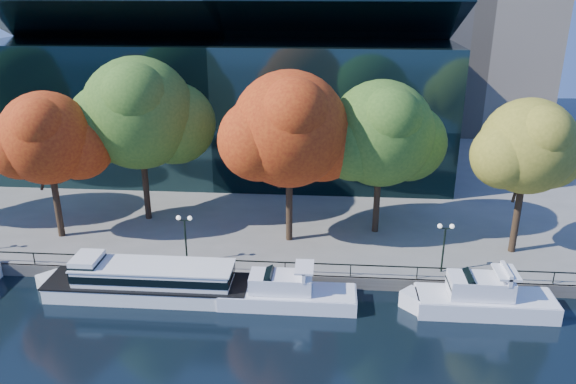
# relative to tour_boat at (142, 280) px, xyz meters

# --- Properties ---
(ground) EXTENTS (160.00, 160.00, 0.00)m
(ground) POSITION_rel_tour_boat_xyz_m (5.45, -0.91, -1.32)
(ground) COLOR black
(ground) RESTS_ON ground
(promenade) EXTENTS (90.00, 67.08, 1.00)m
(promenade) POSITION_rel_tour_boat_xyz_m (5.45, 35.47, -0.82)
(promenade) COLOR slate
(promenade) RESTS_ON ground
(railing) EXTENTS (88.20, 0.08, 0.99)m
(railing) POSITION_rel_tour_boat_xyz_m (5.45, 2.34, 0.61)
(railing) COLOR black
(railing) RESTS_ON promenade
(convention_building) EXTENTS (50.00, 24.57, 21.43)m
(convention_building) POSITION_rel_tour_boat_xyz_m (1.45, 30.88, 7.18)
(convention_building) COLOR black
(convention_building) RESTS_ON ground
(tour_boat) EXTENTS (16.41, 3.66, 3.11)m
(tour_boat) POSITION_rel_tour_boat_xyz_m (0.00, 0.00, 0.00)
(tour_boat) COLOR white
(tour_boat) RESTS_ON ground
(cruiser_near) EXTENTS (11.00, 2.83, 3.19)m
(cruiser_near) POSITION_rel_tour_boat_xyz_m (10.43, -0.44, -0.33)
(cruiser_near) COLOR white
(cruiser_near) RESTS_ON ground
(cruiser_far) EXTENTS (10.85, 3.01, 3.54)m
(cruiser_far) POSITION_rel_tour_boat_xyz_m (24.43, -0.30, -0.20)
(cruiser_far) COLOR white
(cruiser_far) RESTS_ON ground
(tree_1) EXTENTS (9.67, 7.93, 12.78)m
(tree_1) POSITION_rel_tour_boat_xyz_m (-9.63, 7.57, 8.41)
(tree_1) COLOR black
(tree_1) RESTS_ON promenade
(tree_2) EXTENTS (12.46, 10.22, 15.09)m
(tree_2) POSITION_rel_tour_boat_xyz_m (-3.12, 11.95, 9.57)
(tree_2) COLOR black
(tree_2) RESTS_ON promenade
(tree_3) EXTENTS (11.89, 9.75, 14.61)m
(tree_3) POSITION_rel_tour_boat_xyz_m (10.50, 8.35, 9.33)
(tree_3) COLOR black
(tree_3) RESTS_ON promenade
(tree_4) EXTENTS (11.26, 9.23, 13.54)m
(tree_4) POSITION_rel_tour_boat_xyz_m (18.06, 10.67, 8.52)
(tree_4) COLOR black
(tree_4) RESTS_ON promenade
(tree_5) EXTENTS (9.37, 7.68, 12.82)m
(tree_5) POSITION_rel_tour_boat_xyz_m (29.11, 7.57, 8.58)
(tree_5) COLOR black
(tree_5) RESTS_ON promenade
(lamp_1) EXTENTS (1.26, 0.36, 4.03)m
(lamp_1) POSITION_rel_tour_boat_xyz_m (2.47, 3.59, 2.66)
(lamp_1) COLOR black
(lamp_1) RESTS_ON promenade
(lamp_2) EXTENTS (1.26, 0.36, 4.03)m
(lamp_2) POSITION_rel_tour_boat_xyz_m (22.49, 3.59, 2.66)
(lamp_2) COLOR black
(lamp_2) RESTS_ON promenade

